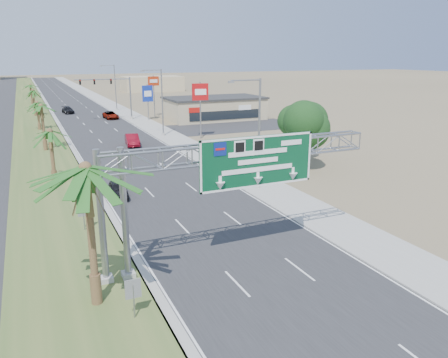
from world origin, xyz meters
TOP-DOWN VIEW (x-y plane):
  - ground at (0.00, 0.00)m, footprint 600.00×600.00m
  - road at (0.00, 110.00)m, footprint 12.00×300.00m
  - sidewalk_right at (8.50, 110.00)m, footprint 4.00×300.00m
  - median_grass at (-10.00, 110.00)m, footprint 7.00×300.00m
  - opposing_road at (-17.00, 110.00)m, footprint 8.00×300.00m
  - sign_gantry at (-1.06, 9.93)m, footprint 16.75×1.24m
  - palm_near at (-9.20, 8.00)m, footprint 5.70×5.70m
  - palm_row_b at (-9.50, 32.00)m, footprint 3.99×3.99m
  - palm_row_c at (-9.50, 48.00)m, footprint 3.99×3.99m
  - palm_row_d at (-9.50, 66.00)m, footprint 3.99×3.99m
  - palm_row_e at (-9.50, 85.00)m, footprint 3.99×3.99m
  - palm_row_f at (-9.50, 110.00)m, footprint 3.99×3.99m
  - streetlight_near at (7.30, 22.00)m, footprint 3.27×0.44m
  - streetlight_mid at (7.30, 52.00)m, footprint 3.27×0.44m
  - streetlight_far at (7.30, 88.00)m, footprint 3.27×0.44m
  - signal_mast at (5.17, 71.97)m, footprint 10.28×0.71m
  - store_building at (22.00, 66.00)m, footprint 18.00×10.00m
  - oak_near at (15.00, 26.00)m, footprint 4.50×4.50m
  - oak_far at (18.00, 30.00)m, footprint 3.50×3.50m
  - median_signback_a at (-7.80, 6.00)m, footprint 0.75×0.08m
  - median_signback_b at (-8.50, 18.00)m, footprint 0.75×0.08m
  - building_distant_right at (30.00, 140.00)m, footprint 20.00×12.00m
  - car_left_lane at (-4.82, 24.76)m, footprint 2.04×4.14m
  - car_mid_lane at (1.50, 46.72)m, footprint 2.23×4.94m
  - car_right_lane at (3.72, 74.77)m, footprint 2.56×5.17m
  - car_far at (-3.07, 86.87)m, footprint 2.45×4.89m
  - pole_sign_red_near at (12.02, 47.90)m, footprint 2.42×0.56m
  - pole_sign_blue at (9.96, 69.80)m, footprint 2.01×0.45m
  - pole_sign_red_far at (12.34, 73.98)m, footprint 2.22×0.49m

SIDE VIEW (x-z plane):
  - ground at x=0.00m, z-range 0.00..0.00m
  - road at x=0.00m, z-range 0.00..0.02m
  - opposing_road at x=-17.00m, z-range 0.00..0.02m
  - sidewalk_right at x=8.50m, z-range 0.00..0.10m
  - median_grass at x=-10.00m, z-range 0.00..0.12m
  - car_left_lane at x=-4.82m, z-range 0.00..1.36m
  - car_far at x=-3.07m, z-range 0.00..1.36m
  - car_right_lane at x=3.72m, z-range 0.00..1.41m
  - car_mid_lane at x=1.50m, z-range 0.00..1.57m
  - median_signback_a at x=-7.80m, z-range 0.41..2.49m
  - median_signback_b at x=-8.50m, z-range 0.41..2.49m
  - store_building at x=22.00m, z-range 0.00..4.00m
  - building_distant_right at x=30.00m, z-range 0.00..5.00m
  - oak_far at x=18.00m, z-range 1.02..6.62m
  - palm_row_d at x=-9.50m, z-range 1.69..7.14m
  - oak_near at x=15.00m, z-range 1.13..7.93m
  - streetlight_near at x=7.30m, z-range -0.31..9.69m
  - streetlight_mid at x=7.30m, z-range -0.31..9.69m
  - streetlight_far at x=7.30m, z-range -0.31..9.69m
  - palm_row_f at x=-9.50m, z-range 1.83..7.58m
  - pole_sign_blue at x=9.96m, z-range 1.45..8.18m
  - signal_mast at x=5.17m, z-range 0.85..8.85m
  - palm_row_b at x=-9.50m, z-range 1.93..7.87m
  - palm_row_e at x=-9.50m, z-range 2.02..8.16m
  - palm_row_c at x=-9.50m, z-range 2.29..9.04m
  - sign_gantry at x=-1.06m, z-range 2.31..9.81m
  - pole_sign_red_near at x=12.02m, z-range 2.29..10.53m
  - pole_sign_red_far at x=12.34m, z-range 2.36..10.53m
  - palm_near at x=-9.20m, z-range 2.76..11.11m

